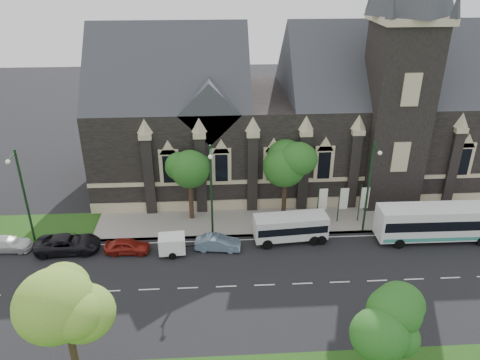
{
  "coord_description": "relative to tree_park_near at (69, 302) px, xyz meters",
  "views": [
    {
      "loc": [
        -3.69,
        -29.26,
        23.53
      ],
      "look_at": [
        -1.57,
        6.0,
        6.31
      ],
      "focal_mm": 35.08,
      "sensor_mm": 36.0,
      "label": 1
    }
  ],
  "objects": [
    {
      "name": "street_lamp_far",
      "position": [
        -8.23,
        15.86,
        -1.3
      ],
      "size": [
        0.36,
        1.88,
        9.0
      ],
      "color": "black",
      "rests_on": "ground"
    },
    {
      "name": "car_far_white",
      "position": [
        -10.17,
        14.96,
        -5.79
      ],
      "size": [
        4.37,
        1.95,
        1.24
      ],
      "primitive_type": "imported",
      "rotation": [
        0.0,
        0.0,
        1.52
      ],
      "color": "silver",
      "rests_on": "ground"
    },
    {
      "name": "sidewalk",
      "position": [
        11.77,
        18.27,
        -6.34
      ],
      "size": [
        80.0,
        5.0,
        0.15
      ],
      "primitive_type": "cube",
      "color": "gray",
      "rests_on": "ground"
    },
    {
      "name": "banner_flag_left",
      "position": [
        18.06,
        17.77,
        -4.03
      ],
      "size": [
        0.9,
        0.1,
        4.0
      ],
      "color": "black",
      "rests_on": "ground"
    },
    {
      "name": "tree_walk_right",
      "position": [
        14.98,
        19.48,
        -0.6
      ],
      "size": [
        4.08,
        4.08,
        7.8
      ],
      "color": "black",
      "rests_on": "ground"
    },
    {
      "name": "shuttle_bus",
      "position": [
        14.77,
        14.93,
        -4.95
      ],
      "size": [
        6.67,
        2.79,
        2.52
      ],
      "rotation": [
        0.0,
        0.0,
        0.08
      ],
      "color": "silver",
      "rests_on": "ground"
    },
    {
      "name": "tree_park_near",
      "position": [
        0.0,
        0.0,
        0.0
      ],
      "size": [
        4.42,
        4.42,
        8.56
      ],
      "color": "black",
      "rests_on": "ground"
    },
    {
      "name": "banner_flag_right",
      "position": [
        22.06,
        17.77,
        -4.03
      ],
      "size": [
        0.9,
        0.1,
        4.0
      ],
      "color": "black",
      "rests_on": "ground"
    },
    {
      "name": "ground",
      "position": [
        11.77,
        8.77,
        -6.42
      ],
      "size": [
        160.0,
        160.0,
        0.0
      ],
      "primitive_type": "plane",
      "color": "black",
      "rests_on": "ground"
    },
    {
      "name": "car_far_black",
      "position": [
        -4.79,
        14.44,
        -5.65
      ],
      "size": [
        5.58,
        2.75,
        1.52
      ],
      "primitive_type": "imported",
      "rotation": [
        0.0,
        0.0,
        1.61
      ],
      "color": "black",
      "rests_on": "ground"
    },
    {
      "name": "tree_park_east",
      "position": [
        17.95,
        -0.55,
        -1.8
      ],
      "size": [
        3.4,
        3.4,
        6.28
      ],
      "color": "black",
      "rests_on": "ground"
    },
    {
      "name": "street_lamp_mid",
      "position": [
        7.77,
        15.86,
        -1.3
      ],
      "size": [
        0.36,
        1.88,
        9.0
      ],
      "color": "black",
      "rests_on": "ground"
    },
    {
      "name": "box_trailer",
      "position": [
        4.27,
        13.52,
        -5.43
      ],
      "size": [
        3.31,
        1.95,
        1.74
      ],
      "rotation": [
        0.0,
        0.0,
        0.07
      ],
      "color": "white",
      "rests_on": "ground"
    },
    {
      "name": "sedan",
      "position": [
        8.22,
        13.92,
        -5.76
      ],
      "size": [
        4.11,
        1.85,
        1.31
      ],
      "primitive_type": "imported",
      "rotation": [
        0.0,
        0.0,
        1.45
      ],
      "color": "#7D99B4",
      "rests_on": "ground"
    },
    {
      "name": "museum",
      "position": [
        16.89,
        27.55,
        1.75
      ],
      "size": [
        40.0,
        17.7,
        29.9
      ],
      "color": "black",
      "rests_on": "ground"
    },
    {
      "name": "banner_flag_center",
      "position": [
        20.06,
        17.77,
        -4.03
      ],
      "size": [
        0.9,
        0.1,
        4.0
      ],
      "color": "black",
      "rests_on": "ground"
    },
    {
      "name": "tour_coach",
      "position": [
        28.2,
        14.3,
        -4.59
      ],
      "size": [
        11.47,
        2.75,
        3.34
      ],
      "rotation": [
        0.0,
        0.0,
        -0.01
      ],
      "color": "white",
      "rests_on": "ground"
    },
    {
      "name": "tree_walk_left",
      "position": [
        5.97,
        19.47,
        -0.68
      ],
      "size": [
        3.91,
        3.91,
        7.64
      ],
      "color": "black",
      "rests_on": "ground"
    },
    {
      "name": "street_lamp_near",
      "position": [
        21.77,
        15.86,
        -1.3
      ],
      "size": [
        0.36,
        1.88,
        9.0
      ],
      "color": "black",
      "rests_on": "ground"
    },
    {
      "name": "car_far_red",
      "position": [
        0.38,
        13.91,
        -5.76
      ],
      "size": [
        3.92,
        1.72,
        1.31
      ],
      "primitive_type": "imported",
      "rotation": [
        0.0,
        0.0,
        1.53
      ],
      "color": "maroon",
      "rests_on": "ground"
    }
  ]
}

